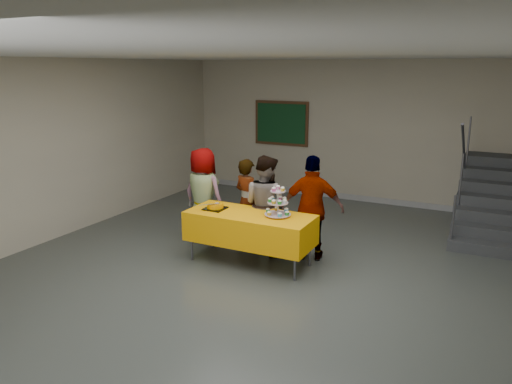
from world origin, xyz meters
TOP-DOWN VIEW (x-y plane):
  - room_shell at (0.00, 0.02)m, footprint 10.00×10.04m
  - bake_table at (-0.52, 0.75)m, footprint 1.88×0.78m
  - cupcake_stand at (-0.10, 0.82)m, footprint 0.38×0.38m
  - bear_cake at (-1.09, 0.72)m, footprint 0.32×0.36m
  - schoolchild_a at (-1.69, 1.33)m, footprint 0.81×0.57m
  - schoolchild_b at (-0.98, 1.55)m, footprint 0.60×0.50m
  - schoolchild_c at (-0.52, 1.28)m, footprint 0.88×0.76m
  - schoolchild_d at (0.24, 1.33)m, footprint 1.00×0.60m
  - staircase at (2.70, 4.13)m, footprint 1.30×2.40m
  - noticeboard at (-1.90, 4.96)m, footprint 1.30×0.05m

SIDE VIEW (x-z plane):
  - staircase at x=2.70m, z-range -0.53..1.51m
  - bake_table at x=-0.52m, z-range 0.17..0.94m
  - schoolchild_b at x=-0.98m, z-range 0.00..1.41m
  - schoolchild_c at x=-0.52m, z-range 0.00..1.55m
  - schoolchild_a at x=-1.69m, z-range 0.00..1.57m
  - schoolchild_d at x=0.24m, z-range 0.00..1.60m
  - bear_cake at x=-1.09m, z-range 0.77..0.89m
  - cupcake_stand at x=-0.10m, z-range 0.72..1.17m
  - noticeboard at x=-1.90m, z-range 1.10..2.10m
  - room_shell at x=0.00m, z-range 0.62..3.64m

